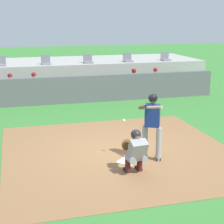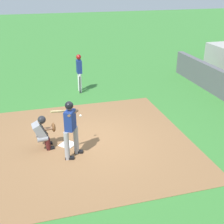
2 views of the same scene
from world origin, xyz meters
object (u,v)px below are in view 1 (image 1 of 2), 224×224
(stadium_seat_1, at_px, (1,63))
(stadium_seat_3, at_px, (88,60))
(dugout_player_1, at_px, (34,86))
(stadium_seat_2, at_px, (46,62))
(stadium_seat_5, at_px, (165,58))
(dugout_player_0, at_px, (11,87))
(batter_at_plate, at_px, (152,122))
(home_plate, at_px, (127,162))
(dugout_player_3, at_px, (156,81))
(dugout_player_2, at_px, (135,82))
(catcher_crouched, at_px, (135,150))
(stadium_seat_4, at_px, (128,59))

(stadium_seat_1, bearing_deg, stadium_seat_3, 0.00)
(dugout_player_1, relative_size, stadium_seat_1, 2.71)
(stadium_seat_2, distance_m, stadium_seat_5, 6.50)
(dugout_player_0, distance_m, stadium_seat_5, 8.57)
(stadium_seat_2, height_order, stadium_seat_5, same)
(batter_at_plate, relative_size, dugout_player_1, 1.39)
(dugout_player_1, height_order, stadium_seat_2, stadium_seat_2)
(dugout_player_0, height_order, stadium_seat_5, stadium_seat_5)
(home_plate, relative_size, dugout_player_0, 0.34)
(dugout_player_3, xyz_separation_m, stadium_seat_2, (-5.16, 2.03, 0.86))
(batter_at_plate, height_order, stadium_seat_3, stadium_seat_3)
(batter_at_plate, relative_size, dugout_player_2, 1.39)
(catcher_crouched, bearing_deg, stadium_seat_4, 73.28)
(dugout_player_3, bearing_deg, dugout_player_0, 180.00)
(dugout_player_1, height_order, stadium_seat_1, stadium_seat_1)
(dugout_player_2, xyz_separation_m, stadium_seat_5, (2.46, 2.03, 0.86))
(stadium_seat_4, relative_size, stadium_seat_5, 1.00)
(batter_at_plate, xyz_separation_m, stadium_seat_4, (2.56, 10.13, 0.50))
(home_plate, xyz_separation_m, stadium_seat_3, (1.08, 10.18, 1.51))
(stadium_seat_2, xyz_separation_m, stadium_seat_4, (4.33, 0.00, 0.00))
(home_plate, distance_m, stadium_seat_4, 10.79)
(stadium_seat_1, xyz_separation_m, stadium_seat_4, (6.50, 0.00, 0.00))
(stadium_seat_2, bearing_deg, stadium_seat_5, 0.00)
(dugout_player_0, distance_m, stadium_seat_3, 4.52)
(dugout_player_1, bearing_deg, batter_at_plate, -72.70)
(dugout_player_3, bearing_deg, stadium_seat_4, 112.03)
(stadium_seat_1, relative_size, stadium_seat_4, 1.00)
(stadium_seat_1, bearing_deg, batter_at_plate, -68.73)
(catcher_crouched, xyz_separation_m, stadium_seat_3, (1.11, 10.90, 0.93))
(home_plate, distance_m, stadium_seat_1, 10.79)
(stadium_seat_1, height_order, stadium_seat_2, same)
(dugout_player_2, bearing_deg, dugout_player_0, 180.00)
(batter_at_plate, height_order, stadium_seat_4, stadium_seat_4)
(dugout_player_0, xyz_separation_m, stadium_seat_1, (-0.39, 2.03, 0.86))
(dugout_player_3, bearing_deg, home_plate, -116.57)
(batter_at_plate, height_order, stadium_seat_2, stadium_seat_2)
(batter_at_plate, relative_size, stadium_seat_4, 3.76)
(home_plate, distance_m, dugout_player_2, 8.69)
(dugout_player_1, relative_size, stadium_seat_2, 2.71)
(catcher_crouched, relative_size, dugout_player_2, 1.21)
(batter_at_plate, bearing_deg, stadium_seat_2, 99.94)
(catcher_crouched, bearing_deg, dugout_player_3, 65.19)
(home_plate, height_order, batter_at_plate, batter_at_plate)
(home_plate, bearing_deg, stadium_seat_5, 61.98)
(dugout_player_0, bearing_deg, stadium_seat_4, 18.40)
(catcher_crouched, relative_size, dugout_player_0, 1.21)
(stadium_seat_1, bearing_deg, dugout_player_2, -18.16)
(dugout_player_1, height_order, stadium_seat_3, stadium_seat_3)
(dugout_player_1, bearing_deg, stadium_seat_1, 124.96)
(dugout_player_2, height_order, stadium_seat_2, stadium_seat_2)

